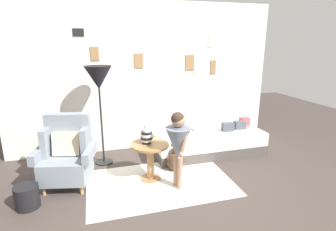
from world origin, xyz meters
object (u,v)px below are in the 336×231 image
(armchair, at_px, (67,154))
(daybed, at_px, (208,142))
(vase_striped, at_px, (147,136))
(floor_lamp, at_px, (99,81))
(demijohn_near, at_px, (175,161))
(person_child, at_px, (178,141))
(side_table, at_px, (150,154))
(magazine_basket, at_px, (27,197))
(book_on_daybed, at_px, (198,129))

(armchair, bearing_deg, daybed, 10.87)
(vase_striped, height_order, floor_lamp, floor_lamp)
(demijohn_near, bearing_deg, person_child, -104.22)
(side_table, height_order, vase_striped, vase_striped)
(person_child, distance_m, demijohn_near, 0.74)
(floor_lamp, height_order, person_child, floor_lamp)
(vase_striped, xyz_separation_m, person_child, (0.34, -0.36, 0.02))
(magazine_basket, bearing_deg, vase_striped, 10.89)
(side_table, relative_size, demijohn_near, 1.47)
(daybed, distance_m, floor_lamp, 2.14)
(daybed, height_order, book_on_daybed, book_on_daybed)
(demijohn_near, relative_size, magazine_basket, 1.32)
(vase_striped, relative_size, book_on_daybed, 1.23)
(armchair, height_order, book_on_daybed, armchair)
(person_child, bearing_deg, daybed, 47.76)
(armchair, xyz_separation_m, book_on_daybed, (2.16, 0.58, -0.02))
(daybed, bearing_deg, side_table, -151.35)
(demijohn_near, bearing_deg, daybed, 31.90)
(demijohn_near, bearing_deg, book_on_daybed, 44.92)
(side_table, height_order, magazine_basket, side_table)
(floor_lamp, xyz_separation_m, demijohn_near, (1.05, -0.57, -1.20))
(side_table, height_order, person_child, person_child)
(magazine_basket, bearing_deg, demijohn_near, 12.29)
(side_table, height_order, demijohn_near, side_table)
(floor_lamp, bearing_deg, magazine_basket, -133.20)
(armchair, height_order, floor_lamp, floor_lamp)
(person_child, height_order, book_on_daybed, person_child)
(armchair, height_order, vase_striped, armchair)
(magazine_basket, bearing_deg, daybed, 18.19)
(book_on_daybed, bearing_deg, armchair, -164.90)
(book_on_daybed, height_order, demijohn_near, book_on_daybed)
(vase_striped, height_order, demijohn_near, vase_striped)
(daybed, bearing_deg, magazine_basket, -161.81)
(daybed, height_order, person_child, person_child)
(side_table, bearing_deg, person_child, -46.44)
(side_table, height_order, book_on_daybed, side_table)
(daybed, xyz_separation_m, floor_lamp, (-1.80, 0.10, 1.15))
(person_child, height_order, magazine_basket, person_child)
(armchair, relative_size, daybed, 0.51)
(demijohn_near, bearing_deg, armchair, 179.03)
(daybed, relative_size, book_on_daybed, 8.65)
(vase_striped, height_order, person_child, person_child)
(person_child, relative_size, book_on_daybed, 4.83)
(vase_striped, bearing_deg, side_table, -43.93)
(armchair, xyz_separation_m, person_child, (1.42, -0.53, 0.24))
(person_child, xyz_separation_m, demijohn_near, (0.13, 0.50, -0.53))
(side_table, xyz_separation_m, demijohn_near, (0.43, 0.18, -0.24))
(floor_lamp, bearing_deg, demijohn_near, -28.66)
(floor_lamp, distance_m, magazine_basket, 1.83)
(side_table, bearing_deg, armchair, 169.61)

